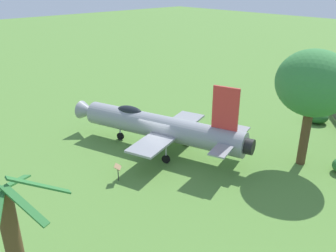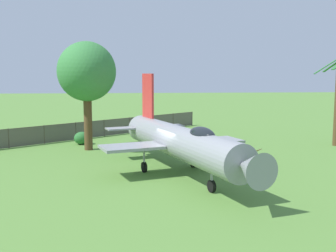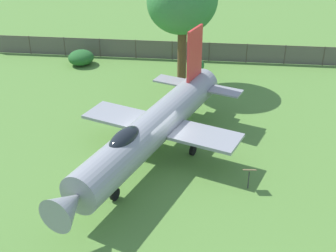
{
  "view_description": "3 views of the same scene",
  "coord_description": "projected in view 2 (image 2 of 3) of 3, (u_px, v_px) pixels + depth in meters",
  "views": [
    {
      "loc": [
        -17.84,
        15.87,
        12.14
      ],
      "look_at": [
        -0.71,
        -0.01,
        2.2
      ],
      "focal_mm": 37.58,
      "sensor_mm": 36.0,
      "label": 1
    },
    {
      "loc": [
        22.52,
        -2.57,
        5.66
      ],
      "look_at": [
        -1.14,
        -0.49,
        2.63
      ],
      "focal_mm": 43.82,
      "sensor_mm": 36.0,
      "label": 2
    },
    {
      "loc": [
        13.97,
        14.91,
        13.02
      ],
      "look_at": [
        -0.69,
        0.28,
        1.79
      ],
      "focal_mm": 49.69,
      "sensor_mm": 36.0,
      "label": 3
    }
  ],
  "objects": [
    {
      "name": "shrub_near_fence",
      "position": [
        82.0,
        138.0,
        33.05
      ],
      "size": [
        1.12,
        1.23,
        1.02
      ],
      "color": "#2D7033",
      "rests_on": "ground_plane"
    },
    {
      "name": "info_plaque",
      "position": [
        257.0,
        154.0,
        24.85
      ],
      "size": [
        0.7,
        0.71,
        1.14
      ],
      "color": "#333333",
      "rests_on": "ground_plane"
    },
    {
      "name": "shade_tree",
      "position": [
        87.0,
        72.0,
        30.04
      ],
      "size": [
        5.03,
        4.28,
        8.03
      ],
      "color": "brown",
      "rests_on": "ground_plane"
    },
    {
      "name": "ground_plane",
      "position": [
        178.0,
        174.0,
        23.19
      ],
      "size": [
        200.0,
        200.0,
        0.0
      ],
      "primitive_type": "plane",
      "color": "#568438"
    },
    {
      "name": "perimeter_fence",
      "position": [
        61.0,
        132.0,
        34.27
      ],
      "size": [
        20.08,
        25.29,
        1.53
      ],
      "rotation": [
        0.0,
        0.0,
        5.38
      ],
      "color": "#4C4238",
      "rests_on": "ground_plane"
    },
    {
      "name": "display_jet",
      "position": [
        181.0,
        142.0,
        22.61
      ],
      "size": [
        14.38,
        8.64,
        5.68
      ],
      "rotation": [
        0.0,
        0.0,
        0.32
      ],
      "color": "gray",
      "rests_on": "ground_plane"
    }
  ]
}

